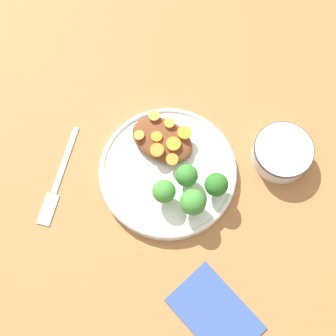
% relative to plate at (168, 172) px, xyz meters
% --- Properties ---
extents(ground_plane, '(4.00, 4.00, 0.00)m').
position_rel_plate_xyz_m(ground_plane, '(0.00, 0.00, -0.01)').
color(ground_plane, '#9E6638').
extents(plate, '(0.25, 0.25, 0.02)m').
position_rel_plate_xyz_m(plate, '(0.00, 0.00, 0.00)').
color(plate, silver).
rests_on(plate, ground_plane).
extents(dip_bowl, '(0.11, 0.11, 0.04)m').
position_rel_plate_xyz_m(dip_bowl, '(0.16, 0.14, 0.01)').
color(dip_bowl, silver).
rests_on(dip_bowl, ground_plane).
extents(stew_mound, '(0.12, 0.08, 0.02)m').
position_rel_plate_xyz_m(stew_mound, '(-0.04, 0.04, 0.02)').
color(stew_mound, brown).
rests_on(stew_mound, plate).
extents(broccoli_floret_0, '(0.04, 0.04, 0.05)m').
position_rel_plate_xyz_m(broccoli_floret_0, '(0.04, 0.00, 0.04)').
color(broccoli_floret_0, '#759E51').
rests_on(broccoli_floret_0, plate).
extents(broccoli_floret_1, '(0.04, 0.04, 0.06)m').
position_rel_plate_xyz_m(broccoli_floret_1, '(0.02, -0.05, 0.04)').
color(broccoli_floret_1, '#7FA85B').
rests_on(broccoli_floret_1, plate).
extents(broccoli_floret_2, '(0.05, 0.05, 0.06)m').
position_rel_plate_xyz_m(broccoli_floret_2, '(0.07, -0.04, 0.04)').
color(broccoli_floret_2, '#759E51').
rests_on(broccoli_floret_2, plate).
extents(broccoli_floret_3, '(0.04, 0.04, 0.06)m').
position_rel_plate_xyz_m(broccoli_floret_3, '(0.09, 0.01, 0.04)').
color(broccoli_floret_3, '#7FA85B').
rests_on(broccoli_floret_3, plate).
extents(carrot_slice_0, '(0.03, 0.03, 0.01)m').
position_rel_plate_xyz_m(carrot_slice_0, '(-0.01, 0.04, 0.03)').
color(carrot_slice_0, orange).
rests_on(carrot_slice_0, stew_mound).
extents(carrot_slice_1, '(0.02, 0.02, 0.01)m').
position_rel_plate_xyz_m(carrot_slice_1, '(-0.07, 0.07, 0.03)').
color(carrot_slice_1, orange).
rests_on(carrot_slice_1, stew_mound).
extents(carrot_slice_2, '(0.02, 0.02, 0.00)m').
position_rel_plate_xyz_m(carrot_slice_2, '(-0.08, 0.02, 0.03)').
color(carrot_slice_2, orange).
rests_on(carrot_slice_2, stew_mound).
extents(carrot_slice_3, '(0.02, 0.02, 0.00)m').
position_rel_plate_xyz_m(carrot_slice_3, '(0.00, 0.01, 0.03)').
color(carrot_slice_3, orange).
rests_on(carrot_slice_3, stew_mound).
extents(carrot_slice_4, '(0.03, 0.03, 0.01)m').
position_rel_plate_xyz_m(carrot_slice_4, '(-0.03, 0.02, 0.03)').
color(carrot_slice_4, orange).
rests_on(carrot_slice_4, stew_mound).
extents(carrot_slice_5, '(0.02, 0.02, 0.01)m').
position_rel_plate_xyz_m(carrot_slice_5, '(-0.05, 0.04, 0.03)').
color(carrot_slice_5, orange).
rests_on(carrot_slice_5, stew_mound).
extents(carrot_slice_6, '(0.03, 0.03, 0.01)m').
position_rel_plate_xyz_m(carrot_slice_6, '(-0.01, 0.07, 0.03)').
color(carrot_slice_6, orange).
rests_on(carrot_slice_6, stew_mound).
extents(carrot_slice_7, '(0.02, 0.02, 0.01)m').
position_rel_plate_xyz_m(carrot_slice_7, '(-0.04, 0.07, 0.03)').
color(carrot_slice_7, orange).
rests_on(carrot_slice_7, stew_mound).
extents(fork, '(0.07, 0.19, 0.01)m').
position_rel_plate_xyz_m(fork, '(-0.17, -0.13, -0.01)').
color(fork, silver).
rests_on(fork, ground_plane).
extents(napkin, '(0.17, 0.14, 0.01)m').
position_rel_plate_xyz_m(napkin, '(0.20, -0.17, -0.01)').
color(napkin, '#334C8C').
rests_on(napkin, ground_plane).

